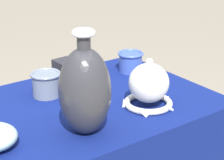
{
  "coord_description": "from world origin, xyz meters",
  "views": [
    {
      "loc": [
        -0.74,
        -1.22,
        1.36
      ],
      "look_at": [
        0.05,
        -0.13,
        0.83
      ],
      "focal_mm": 70.0,
      "sensor_mm": 36.0,
      "label": 1
    }
  ],
  "objects_px": {
    "vase_tall_bulbous": "(85,90)",
    "mosaic_tile_box": "(72,71)",
    "vase_dome_bell": "(149,87)",
    "cup_wide_slate": "(46,83)",
    "cup_wide_cobalt": "(131,61)"
  },
  "relations": [
    {
      "from": "vase_dome_bell",
      "to": "cup_wide_slate",
      "type": "relative_size",
      "value": 1.64
    },
    {
      "from": "vase_dome_bell",
      "to": "vase_tall_bulbous",
      "type": "bearing_deg",
      "value": -173.19
    },
    {
      "from": "vase_tall_bulbous",
      "to": "vase_dome_bell",
      "type": "relative_size",
      "value": 1.75
    },
    {
      "from": "vase_dome_bell",
      "to": "cup_wide_cobalt",
      "type": "distance_m",
      "value": 0.35
    },
    {
      "from": "vase_tall_bulbous",
      "to": "mosaic_tile_box",
      "type": "height_order",
      "value": "vase_tall_bulbous"
    },
    {
      "from": "vase_dome_bell",
      "to": "mosaic_tile_box",
      "type": "xyz_separation_m",
      "value": [
        -0.1,
        0.35,
        -0.03
      ]
    },
    {
      "from": "vase_tall_bulbous",
      "to": "cup_wide_cobalt",
      "type": "bearing_deg",
      "value": 37.58
    },
    {
      "from": "mosaic_tile_box",
      "to": "cup_wide_slate",
      "type": "distance_m",
      "value": 0.16
    },
    {
      "from": "vase_tall_bulbous",
      "to": "mosaic_tile_box",
      "type": "bearing_deg",
      "value": 64.47
    },
    {
      "from": "vase_tall_bulbous",
      "to": "cup_wide_slate",
      "type": "bearing_deg",
      "value": 83.66
    },
    {
      "from": "vase_dome_bell",
      "to": "cup_wide_slate",
      "type": "bearing_deg",
      "value": 130.26
    },
    {
      "from": "vase_dome_bell",
      "to": "cup_wide_slate",
      "type": "distance_m",
      "value": 0.38
    },
    {
      "from": "vase_tall_bulbous",
      "to": "cup_wide_cobalt",
      "type": "xyz_separation_m",
      "value": [
        0.45,
        0.34,
        -0.1
      ]
    },
    {
      "from": "vase_dome_bell",
      "to": "cup_wide_slate",
      "type": "height_order",
      "value": "vase_dome_bell"
    },
    {
      "from": "vase_tall_bulbous",
      "to": "vase_dome_bell",
      "type": "bearing_deg",
      "value": 6.81
    }
  ]
}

